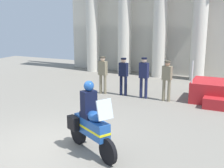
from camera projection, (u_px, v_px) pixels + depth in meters
The scene contains 7 objects.
ground_plane at pixel (46, 146), 7.91m from camera, with size 28.00×28.00×0.00m, color gray.
colonnade_backdrop at pixel (145, 5), 17.05m from camera, with size 10.43×1.66×8.01m.
officer_in_row_0 at pixel (103, 72), 13.07m from camera, with size 0.41×0.27×1.71m.
officer_in_row_1 at pixel (123, 74), 12.76m from camera, with size 0.41×0.27×1.69m.
officer_in_row_2 at pixel (144, 75), 12.32m from camera, with size 0.41×0.27×1.76m.
officer_in_row_3 at pixel (167, 78), 11.90m from camera, with size 0.41×0.27×1.69m.
motorcycle_with_rider at pixel (90, 123), 7.41m from camera, with size 1.87×1.21×1.90m.
Camera 1 is at (4.68, -5.90, 3.46)m, focal length 46.46 mm.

